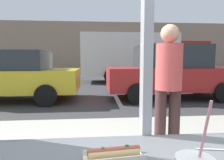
% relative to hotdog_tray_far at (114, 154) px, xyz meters
% --- Properties ---
extents(ground_plane, '(60.00, 60.00, 0.00)m').
position_rel_hotdog_tray_far_xyz_m(ground_plane, '(0.20, 8.20, -0.99)').
color(ground_plane, '#38383A').
extents(sidewalk_strip, '(16.00, 2.80, 0.15)m').
position_rel_hotdog_tray_far_xyz_m(sidewalk_strip, '(0.20, 1.80, -0.91)').
color(sidewalk_strip, '#B2ADA3').
rests_on(sidewalk_strip, ground).
extents(building_facade_far, '(28.00, 1.20, 4.88)m').
position_rel_hotdog_tray_far_xyz_m(building_facade_far, '(0.20, 19.02, 1.45)').
color(building_facade_far, gray).
rests_on(building_facade_far, ground).
extents(hotdog_tray_far, '(0.25, 0.12, 0.05)m').
position_rel_hotdog_tray_far_xyz_m(hotdog_tray_far, '(0.00, 0.00, 0.00)').
color(hotdog_tray_far, beige).
rests_on(hotdog_tray_far, window_counter).
extents(loose_straw, '(0.19, 0.04, 0.01)m').
position_rel_hotdog_tray_far_xyz_m(loose_straw, '(0.47, 0.04, -0.02)').
color(loose_straw, white).
rests_on(loose_straw, window_counter).
extents(parked_car_yellow, '(4.46, 2.04, 1.63)m').
position_rel_hotdog_tray_far_xyz_m(parked_car_yellow, '(-2.85, 5.88, -0.15)').
color(parked_car_yellow, gold).
rests_on(parked_car_yellow, ground).
extents(parked_car_red, '(4.40, 1.96, 1.83)m').
position_rel_hotdog_tray_far_xyz_m(parked_car_red, '(2.54, 5.88, -0.07)').
color(parked_car_red, red).
rests_on(parked_car_red, ground).
extents(box_truck, '(7.21, 2.44, 2.78)m').
position_rel_hotdog_tray_far_xyz_m(box_truck, '(2.65, 10.89, 0.56)').
color(box_truck, silver).
rests_on(box_truck, ground).
extents(pedestrian, '(0.32, 0.32, 1.63)m').
position_rel_hotdog_tray_far_xyz_m(pedestrian, '(0.82, 1.59, 0.10)').
color(pedestrian, '#402828').
rests_on(pedestrian, sidewalk_strip).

